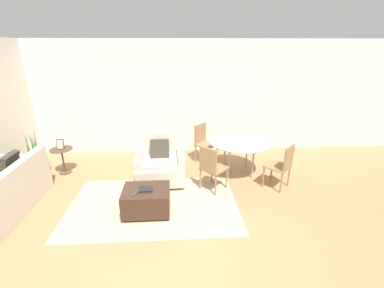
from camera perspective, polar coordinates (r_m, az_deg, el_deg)
ground_plane at (r=3.91m, az=-3.75°, el=-20.65°), size 20.00×20.00×0.00m
wall_back at (r=6.46m, az=-4.11°, el=10.10°), size 12.00×0.06×2.75m
area_rug at (r=4.66m, az=-8.48°, el=-13.09°), size 2.90×1.81×0.01m
armchair at (r=5.21m, az=-7.02°, el=-4.52°), size 0.95×0.85×0.94m
ottoman at (r=4.37m, az=-10.05°, el=-12.10°), size 0.75×0.58×0.43m
book_stack at (r=4.25m, az=-10.30°, el=-9.85°), size 0.22×0.17×0.03m
tv_remote_primary at (r=4.19m, az=-12.52°, el=-10.64°), size 0.12×0.17×0.01m
potted_plant at (r=6.49m, az=-31.13°, el=-3.71°), size 0.44×0.44×0.99m
side_table at (r=6.13m, az=-26.86°, el=-2.39°), size 0.46×0.46×0.56m
picture_frame at (r=6.04m, az=-27.27°, el=-0.05°), size 0.15×0.07×0.21m
dining_table at (r=5.45m, az=10.45°, el=-0.01°), size 1.27×1.27×0.74m
dining_chair_near_left at (r=4.78m, az=4.30°, el=-4.82°), size 0.59×0.59×0.90m
dining_chair_near_right at (r=5.14m, az=19.47°, el=-4.14°), size 0.59×0.59×0.90m
dining_chair_far_left at (r=6.01m, az=2.59°, el=0.80°), size 0.59×0.59×0.90m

